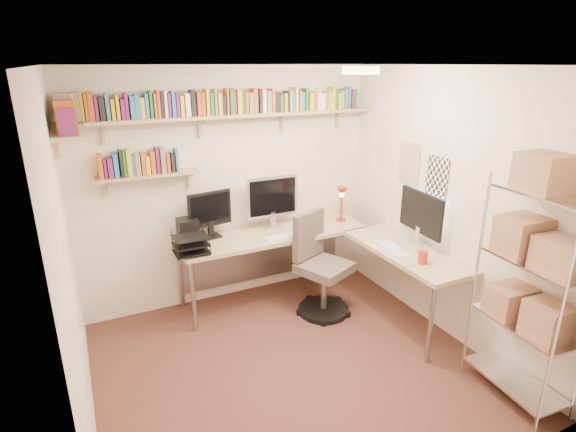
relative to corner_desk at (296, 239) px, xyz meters
name	(u,v)px	position (x,y,z in m)	size (l,w,h in m)	color
ground	(293,366)	(-0.50, -0.92, -0.78)	(3.20, 3.20, 0.00)	#40241B
room_shell	(294,196)	(-0.49, -0.92, 0.76)	(3.24, 3.04, 2.52)	beige
wall_shelves	(190,118)	(-0.93, 0.38, 1.24)	(3.12, 1.09, 0.80)	tan
corner_desk	(296,239)	(0.00, 0.00, 0.00)	(2.44, 2.02, 1.37)	tan
office_chair	(320,272)	(0.18, -0.20, -0.33)	(0.62, 0.63, 1.07)	black
wire_rack	(535,259)	(0.92, -1.98, 0.39)	(0.44, 0.79, 1.93)	silver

